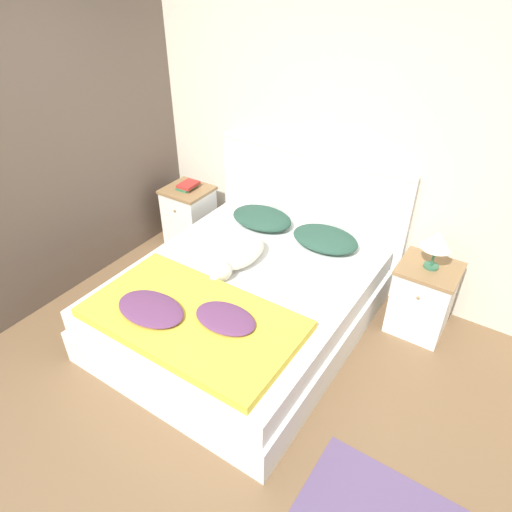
{
  "coord_description": "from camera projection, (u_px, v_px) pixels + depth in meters",
  "views": [
    {
      "loc": [
        1.68,
        -1.25,
        2.62
      ],
      "look_at": [
        0.06,
        1.21,
        0.58
      ],
      "focal_mm": 32.0,
      "sensor_mm": 36.0,
      "label": 1
    }
  ],
  "objects": [
    {
      "name": "wall_side_left",
      "position": [
        85.0,
        136.0,
        3.81
      ],
      "size": [
        0.06,
        3.1,
        2.55
      ],
      "color": "#706056",
      "rests_on": "ground_plane"
    },
    {
      "name": "bed",
      "position": [
        242.0,
        304.0,
        3.64
      ],
      "size": [
        1.75,
        2.07,
        0.48
      ],
      "color": "white",
      "rests_on": "ground_plane"
    },
    {
      "name": "pillow_left",
      "position": [
        262.0,
        218.0,
        4.14
      ],
      "size": [
        0.58,
        0.4,
        0.13
      ],
      "color": "#284C3D",
      "rests_on": "bed"
    },
    {
      "name": "ground_plane",
      "position": [
        152.0,
        407.0,
        3.11
      ],
      "size": [
        16.0,
        16.0,
        0.0
      ],
      "primitive_type": "plane",
      "color": "brown"
    },
    {
      "name": "quilt",
      "position": [
        190.0,
        318.0,
        3.08
      ],
      "size": [
        1.46,
        0.82,
        0.12
      ],
      "color": "yellow",
      "rests_on": "bed"
    },
    {
      "name": "pillow_right",
      "position": [
        325.0,
        239.0,
        3.85
      ],
      "size": [
        0.58,
        0.4,
        0.13
      ],
      "color": "#284C3D",
      "rests_on": "bed"
    },
    {
      "name": "table_lamp",
      "position": [
        438.0,
        240.0,
        3.28
      ],
      "size": [
        0.23,
        0.23,
        0.32
      ],
      "color": "#336B4C",
      "rests_on": "nightstand_right"
    },
    {
      "name": "nightstand_right",
      "position": [
        422.0,
        298.0,
        3.59
      ],
      "size": [
        0.44,
        0.43,
        0.61
      ],
      "color": "white",
      "rests_on": "ground_plane"
    },
    {
      "name": "book_stack",
      "position": [
        188.0,
        186.0,
        4.49
      ],
      "size": [
        0.17,
        0.21,
        0.06
      ],
      "color": "#337547",
      "rests_on": "nightstand_left"
    },
    {
      "name": "headboard",
      "position": [
        307.0,
        210.0,
        4.15
      ],
      "size": [
        1.83,
        0.06,
        1.16
      ],
      "color": "white",
      "rests_on": "ground_plane"
    },
    {
      "name": "dog",
      "position": [
        239.0,
        255.0,
        3.61
      ],
      "size": [
        0.27,
        0.71,
        0.18
      ],
      "color": "silver",
      "rests_on": "bed"
    },
    {
      "name": "wall_back",
      "position": [
        311.0,
        135.0,
        3.85
      ],
      "size": [
        9.0,
        0.06,
        2.55
      ],
      "color": "beige",
      "rests_on": "ground_plane"
    },
    {
      "name": "nightstand_left",
      "position": [
        190.0,
        215.0,
        4.67
      ],
      "size": [
        0.44,
        0.43,
        0.61
      ],
      "color": "white",
      "rests_on": "ground_plane"
    }
  ]
}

